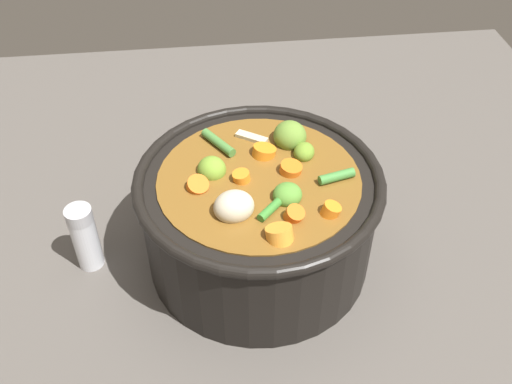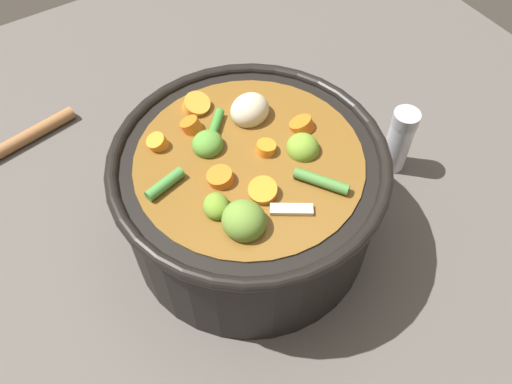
% 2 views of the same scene
% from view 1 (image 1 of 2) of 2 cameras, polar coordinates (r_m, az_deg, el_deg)
% --- Properties ---
extents(ground_plane, '(1.10, 1.10, 0.00)m').
position_cam_1_polar(ground_plane, '(0.75, 0.25, -6.22)').
color(ground_plane, '#514C47').
extents(cooking_pot, '(0.28, 0.28, 0.16)m').
position_cam_1_polar(cooking_pot, '(0.69, 0.28, -2.33)').
color(cooking_pot, black).
rests_on(cooking_pot, ground_plane).
extents(salt_shaker, '(0.03, 0.03, 0.09)m').
position_cam_1_polar(salt_shaker, '(0.73, -16.27, -4.24)').
color(salt_shaker, silver).
rests_on(salt_shaker, ground_plane).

